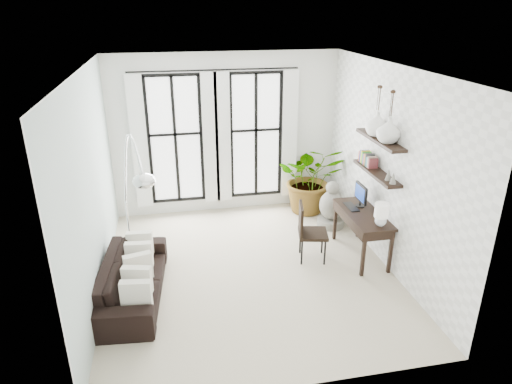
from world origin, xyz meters
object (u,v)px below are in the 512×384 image
object	(u,v)px
plant	(311,178)
desk_chair	(308,229)
arc_lamp	(131,167)
sofa	(133,279)
desk	(364,217)
buddha	(331,208)

from	to	relation	value
plant	desk_chair	distance (m)	1.97
plant	arc_lamp	size ratio (longest dim) A/B	0.63
sofa	desk	xyz separation A→B (m)	(3.74, 0.43, 0.44)
sofa	buddha	size ratio (longest dim) A/B	2.26
sofa	buddha	bearing A→B (deg)	-60.32
buddha	desk	bearing A→B (deg)	-85.22
desk	plant	bearing A→B (deg)	98.43
sofa	plant	distance (m)	4.23
desk_chair	plant	bearing A→B (deg)	83.59
sofa	desk	bearing A→B (deg)	-78.00
desk_chair	sofa	bearing A→B (deg)	-156.69
buddha	sofa	bearing A→B (deg)	-155.74
desk_chair	arc_lamp	bearing A→B (deg)	-169.86
plant	buddha	xyz separation A→B (m)	(0.19, -0.76, -0.34)
plant	buddha	size ratio (longest dim) A/B	1.57
plant	desk	bearing A→B (deg)	-81.57
plant	arc_lamp	distance (m)	3.93
desk	arc_lamp	distance (m)	3.80
desk	arc_lamp	size ratio (longest dim) A/B	0.58
desk	buddha	xyz separation A→B (m)	(-0.10, 1.21, -0.35)
plant	arc_lamp	world-z (taller)	arc_lamp
plant	buddha	world-z (taller)	plant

